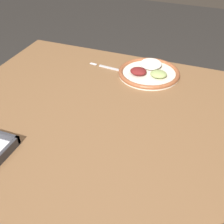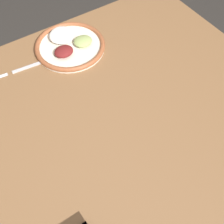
# 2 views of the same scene
# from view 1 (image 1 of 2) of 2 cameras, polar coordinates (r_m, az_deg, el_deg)

# --- Properties ---
(dining_table) EXTENTS (1.30, 1.08, 0.76)m
(dining_table) POSITION_cam_1_polar(r_m,az_deg,el_deg) (1.25, -0.73, -4.33)
(dining_table) COLOR brown
(dining_table) RESTS_ON ground_plane
(dinner_plate) EXTENTS (0.29, 0.29, 0.05)m
(dinner_plate) POSITION_cam_1_polar(r_m,az_deg,el_deg) (1.48, 6.81, 7.29)
(dinner_plate) COLOR beige
(dinner_plate) RESTS_ON dining_table
(fork) EXTENTS (0.22, 0.03, 0.00)m
(fork) POSITION_cam_1_polar(r_m,az_deg,el_deg) (1.52, -0.00, 7.96)
(fork) COLOR #B2B2B7
(fork) RESTS_ON dining_table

